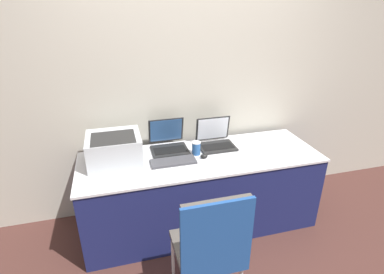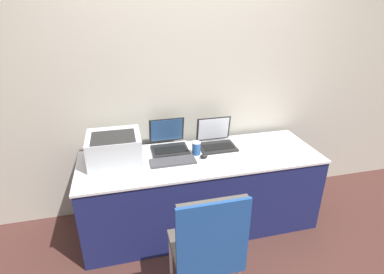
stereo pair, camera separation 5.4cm
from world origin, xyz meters
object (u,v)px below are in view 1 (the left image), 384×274
(laptop_right, at_px, (216,140))
(mouse, at_px, (204,156))
(chair, at_px, (211,243))
(printer, at_px, (114,148))
(external_keyboard, at_px, (173,162))
(laptop_left, at_px, (168,143))
(coffee_cup, at_px, (196,148))

(laptop_right, height_order, mouse, laptop_right)
(chair, bearing_deg, laptop_right, 69.68)
(printer, bearing_deg, mouse, -10.53)
(external_keyboard, distance_m, chair, 0.86)
(laptop_right, distance_m, external_keyboard, 0.51)
(chair, bearing_deg, external_keyboard, 94.13)
(printer, xyz_separation_m, laptop_left, (0.48, 0.13, -0.07))
(coffee_cup, bearing_deg, laptop_right, 29.18)
(coffee_cup, height_order, chair, chair)
(external_keyboard, bearing_deg, coffee_cup, 23.38)
(laptop_right, xyz_separation_m, chair, (-0.40, -1.07, -0.19))
(printer, bearing_deg, chair, -61.79)
(laptop_right, relative_size, external_keyboard, 0.86)
(printer, height_order, coffee_cup, printer)
(external_keyboard, bearing_deg, laptop_left, 87.16)
(external_keyboard, xyz_separation_m, coffee_cup, (0.23, 0.10, 0.05))
(laptop_left, distance_m, chair, 1.14)
(coffee_cup, relative_size, chair, 0.12)
(laptop_left, height_order, chair, laptop_left)
(mouse, distance_m, chair, 0.89)
(laptop_left, relative_size, chair, 0.34)
(chair, bearing_deg, coffee_cup, 79.79)
(laptop_left, distance_m, mouse, 0.38)
(laptop_left, bearing_deg, external_keyboard, -92.84)
(chair, bearing_deg, printer, 118.21)
(laptop_right, xyz_separation_m, coffee_cup, (-0.23, -0.13, 0.00))
(coffee_cup, bearing_deg, external_keyboard, -156.62)
(printer, height_order, laptop_left, laptop_left)
(laptop_right, bearing_deg, coffee_cup, -150.82)
(mouse, bearing_deg, coffee_cup, 116.12)
(laptop_right, xyz_separation_m, mouse, (-0.18, -0.22, -0.04))
(laptop_left, distance_m, external_keyboard, 0.28)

